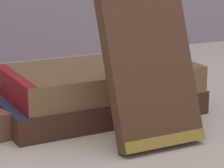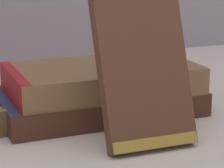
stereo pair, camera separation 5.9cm
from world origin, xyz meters
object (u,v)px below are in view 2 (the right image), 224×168
(book_flat_bottom, at_px, (93,102))
(book_flat_top, at_px, (98,78))
(book_leaning_front, at_px, (144,76))
(pocket_watch, at_px, (145,59))
(reading_glasses, at_px, (46,88))

(book_flat_bottom, relative_size, book_flat_top, 1.09)
(book_leaning_front, height_order, pocket_watch, book_leaning_front)
(book_flat_bottom, bearing_deg, reading_glasses, 100.76)
(reading_glasses, bearing_deg, book_leaning_front, -76.05)
(book_flat_bottom, xyz_separation_m, pocket_watch, (0.07, 0.00, 0.05))
(pocket_watch, bearing_deg, reading_glasses, 126.66)
(book_flat_top, relative_size, book_leaning_front, 1.46)
(pocket_watch, xyz_separation_m, reading_glasses, (-0.10, 0.13, -0.06))
(book_flat_top, bearing_deg, book_leaning_front, -85.64)
(pocket_watch, height_order, reading_glasses, pocket_watch)
(pocket_watch, relative_size, reading_glasses, 0.56)
(book_flat_bottom, bearing_deg, book_flat_top, -32.13)
(book_flat_top, xyz_separation_m, book_leaning_front, (0.01, -0.11, 0.03))
(book_flat_top, distance_m, pocket_watch, 0.07)
(pocket_watch, bearing_deg, book_flat_top, -177.10)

